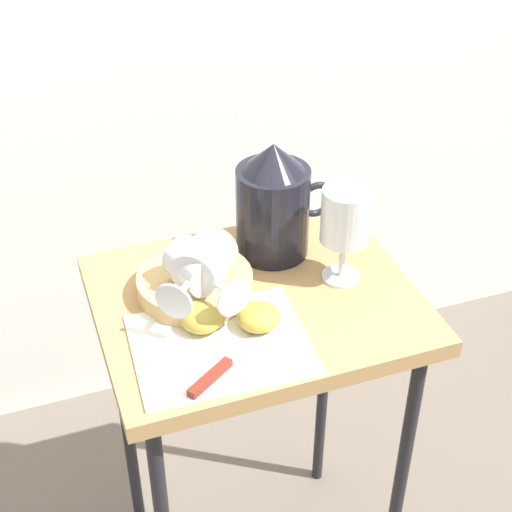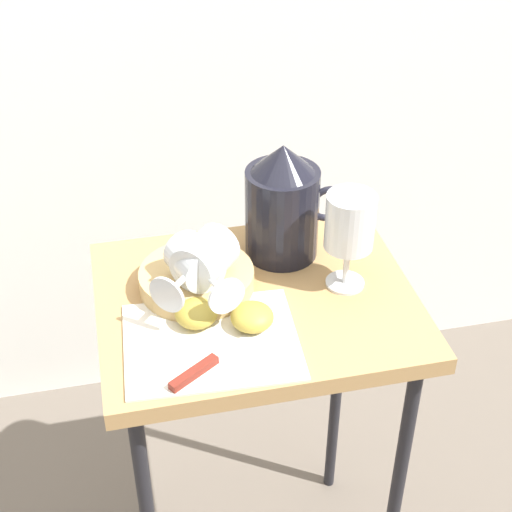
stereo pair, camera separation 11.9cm
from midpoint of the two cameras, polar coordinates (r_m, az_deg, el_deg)
curtain_drape at (r=1.70m, az=-2.76°, el=15.38°), size 2.40×0.03×1.86m
table at (r=1.30m, az=2.64°, el=-6.20°), size 0.51×0.42×0.74m
linen_napkin at (r=1.15m, az=-0.38°, el=-6.46°), size 0.27×0.22×0.00m
basket_tray at (r=1.25m, az=-1.70°, el=-1.87°), size 0.19×0.19×0.03m
pitcher at (r=1.30m, az=4.62°, el=3.28°), size 0.18×0.13×0.21m
wine_glass_upright at (r=1.22m, az=9.74°, el=2.12°), size 0.08×0.08×0.17m
wine_glass_tipped_near at (r=1.20m, az=-1.07°, el=-0.34°), size 0.15×0.16×0.08m
wine_glass_tipped_far at (r=1.19m, az=-1.61°, el=-0.66°), size 0.11×0.16×0.07m
apple_half_left at (r=1.17m, az=-1.55°, el=-4.37°), size 0.07×0.07×0.04m
apple_half_right at (r=1.17m, az=2.65°, el=-4.65°), size 0.07×0.07×0.04m
knife at (r=1.11m, az=-0.23°, el=-7.95°), size 0.19×0.13×0.01m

